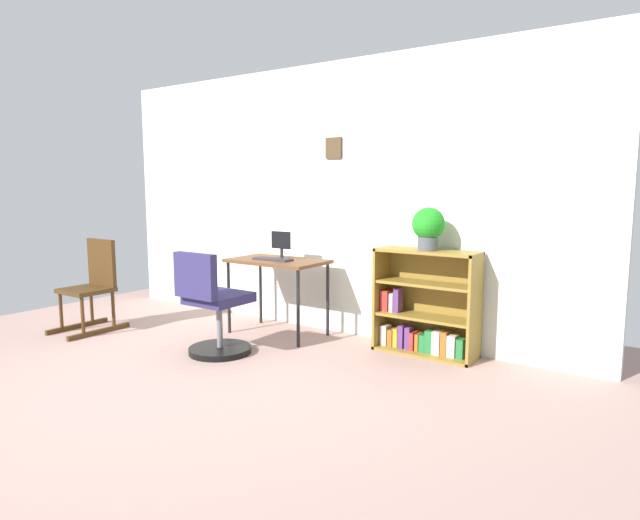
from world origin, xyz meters
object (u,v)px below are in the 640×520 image
(rocking_chair, at_px, (93,284))
(potted_plant_on_shelf, at_px, (428,226))
(desk, at_px, (277,267))
(bookshelf_low, at_px, (426,308))
(monitor, at_px, (281,245))
(office_chair, at_px, (213,311))
(keyboard, at_px, (273,259))

(rocking_chair, distance_m, potted_plant_on_shelf, 3.22)
(desk, distance_m, bookshelf_low, 1.43)
(monitor, relative_size, rocking_chair, 0.29)
(office_chair, bearing_deg, keyboard, 88.41)
(bookshelf_low, relative_size, potted_plant_on_shelf, 2.51)
(desk, height_order, monitor, monitor)
(desk, height_order, office_chair, office_chair)
(desk, distance_m, potted_plant_on_shelf, 1.48)
(rocking_chair, relative_size, potted_plant_on_shelf, 2.52)
(bookshelf_low, bearing_deg, keyboard, -167.32)
(desk, bearing_deg, potted_plant_on_shelf, 7.99)
(keyboard, xyz_separation_m, potted_plant_on_shelf, (1.41, 0.26, 0.34))
(office_chair, distance_m, potted_plant_on_shelf, 1.88)
(office_chair, height_order, potted_plant_on_shelf, potted_plant_on_shelf)
(keyboard, relative_size, bookshelf_low, 0.44)
(monitor, distance_m, rocking_chair, 1.88)
(desk, xyz_separation_m, bookshelf_low, (1.38, 0.25, -0.27))
(keyboard, distance_m, bookshelf_low, 1.46)
(office_chair, distance_m, rocking_chair, 1.55)
(bookshelf_low, distance_m, potted_plant_on_shelf, 0.69)
(office_chair, xyz_separation_m, bookshelf_low, (1.40, 1.05, 0.01))
(rocking_chair, bearing_deg, bookshelf_low, 21.12)
(desk, xyz_separation_m, monitor, (0.01, 0.05, 0.20))
(keyboard, height_order, bookshelf_low, bookshelf_low)
(keyboard, xyz_separation_m, bookshelf_low, (1.38, 0.31, -0.34))
(monitor, distance_m, bookshelf_low, 1.46)
(desk, relative_size, office_chair, 1.04)
(desk, bearing_deg, monitor, 82.43)
(monitor, height_order, rocking_chair, monitor)
(monitor, relative_size, keyboard, 0.67)
(monitor, bearing_deg, desk, -97.57)
(keyboard, xyz_separation_m, office_chair, (-0.02, -0.74, -0.35))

